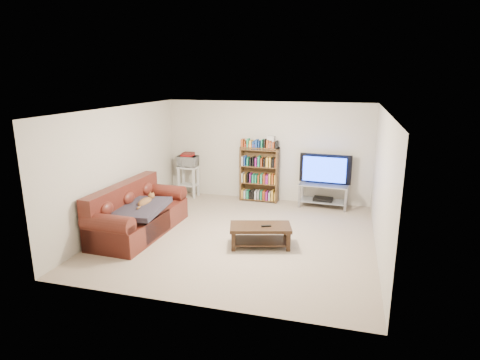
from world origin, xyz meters
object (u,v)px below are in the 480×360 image
(tv_stand, at_px, (323,192))
(bookshelf, at_px, (259,173))
(coffee_table, at_px, (260,232))
(sofa, at_px, (136,216))

(tv_stand, relative_size, bookshelf, 0.85)
(coffee_table, bearing_deg, bookshelf, 88.05)
(coffee_table, xyz_separation_m, tv_stand, (0.93, 2.58, 0.10))
(coffee_table, bearing_deg, sofa, 164.81)
(sofa, height_order, bookshelf, bookshelf)
(tv_stand, bearing_deg, bookshelf, -179.62)
(sofa, height_order, coffee_table, sofa)
(bookshelf, bearing_deg, tv_stand, -2.48)
(sofa, bearing_deg, coffee_table, 2.18)
(coffee_table, height_order, tv_stand, tv_stand)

